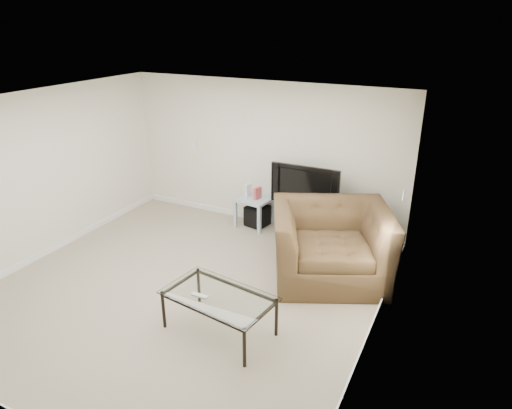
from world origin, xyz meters
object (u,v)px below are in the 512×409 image
at_px(side_table, 255,212).
at_px(recliner, 331,233).
at_px(television, 307,184).
at_px(coffee_table, 219,313).
at_px(tv_stand, 306,219).
at_px(subwoofer, 257,216).

xyz_separation_m(side_table, recliner, (1.71, -1.08, 0.43)).
xyz_separation_m(television, coffee_table, (-0.02, -2.80, -0.70)).
distance_m(side_table, recliner, 2.06).
height_order(tv_stand, subwoofer, tv_stand).
bearing_deg(tv_stand, television, -90.00).
relative_size(television, recliner, 0.67).
xyz_separation_m(tv_stand, television, (0.00, -0.03, 0.64)).
bearing_deg(television, subwoofer, 176.49).
distance_m(tv_stand, side_table, 0.95).
bearing_deg(coffee_table, recliner, 66.13).
height_order(tv_stand, side_table, tv_stand).
bearing_deg(recliner, tv_stand, 100.36).
xyz_separation_m(side_table, coffee_table, (0.93, -2.83, -0.02)).
bearing_deg(side_table, television, -1.85).
height_order(television, side_table, television).
bearing_deg(side_table, coffee_table, -71.77).
relative_size(tv_stand, subwoofer, 2.12).
bearing_deg(television, tv_stand, 94.08).
xyz_separation_m(television, subwoofer, (-0.92, 0.05, -0.76)).
bearing_deg(recliner, coffee_table, -138.53).
relative_size(subwoofer, coffee_table, 0.28).
relative_size(side_table, recliner, 0.35).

